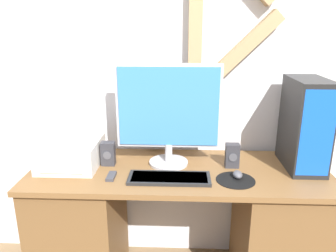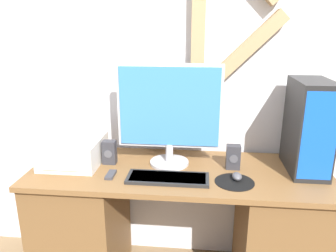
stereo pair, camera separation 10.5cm
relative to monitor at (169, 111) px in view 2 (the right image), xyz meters
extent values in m
cube|color=silver|center=(0.06, 0.28, 0.23)|extent=(6.40, 0.05, 2.70)
cube|color=#9E7F56|center=(0.24, 0.22, 0.14)|extent=(0.84, 0.08, 0.84)
cube|color=#9E7F56|center=(0.15, 0.22, 0.54)|extent=(0.08, 0.08, 1.04)
cube|color=brown|center=(0.06, -0.08, -0.34)|extent=(1.71, 0.62, 0.03)
cube|color=brown|center=(-0.54, -0.08, -0.74)|extent=(0.48, 0.57, 0.77)
cube|color=brown|center=(0.67, -0.08, -0.74)|extent=(0.48, 0.57, 0.77)
cylinder|color=#B7B7BC|center=(0.00, 0.00, -0.32)|extent=(0.23, 0.23, 0.02)
cylinder|color=#B7B7BC|center=(0.00, 0.00, -0.25)|extent=(0.04, 0.04, 0.11)
cube|color=#B7B7BC|center=(0.00, 0.01, 0.03)|extent=(0.60, 0.03, 0.48)
cube|color=#387AC6|center=(0.00, -0.01, 0.03)|extent=(0.57, 0.01, 0.45)
cube|color=black|center=(0.01, -0.22, -0.31)|extent=(0.44, 0.16, 0.02)
cube|color=#424242|center=(0.01, -0.22, -0.31)|extent=(0.41, 0.13, 0.01)
cylinder|color=black|center=(0.37, -0.21, -0.32)|extent=(0.21, 0.21, 0.00)
ellipsoid|color=#4C4C51|center=(0.38, -0.18, -0.30)|extent=(0.05, 0.07, 0.04)
cube|color=black|center=(0.77, -0.01, -0.07)|extent=(0.19, 0.36, 0.52)
cube|color=blue|center=(0.77, -0.18, -0.07)|extent=(0.17, 0.01, 0.47)
cube|color=beige|center=(-0.57, -0.05, -0.25)|extent=(0.33, 0.35, 0.15)
cube|color=white|center=(-0.57, -0.15, -0.29)|extent=(0.23, 0.16, 0.01)
cube|color=#2D2D33|center=(-0.36, -0.03, -0.25)|extent=(0.08, 0.06, 0.14)
cylinder|color=#47474C|center=(-0.36, -0.06, -0.25)|extent=(0.05, 0.00, 0.05)
cube|color=#2D2D33|center=(0.37, -0.03, -0.25)|extent=(0.08, 0.06, 0.14)
cylinder|color=#47474C|center=(0.37, -0.06, -0.25)|extent=(0.05, 0.00, 0.05)
cube|color=#38383D|center=(-0.30, -0.20, -0.32)|extent=(0.04, 0.10, 0.02)
camera|label=1|loc=(0.07, -1.81, 0.47)|focal=35.00mm
camera|label=2|loc=(0.18, -1.80, 0.47)|focal=35.00mm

